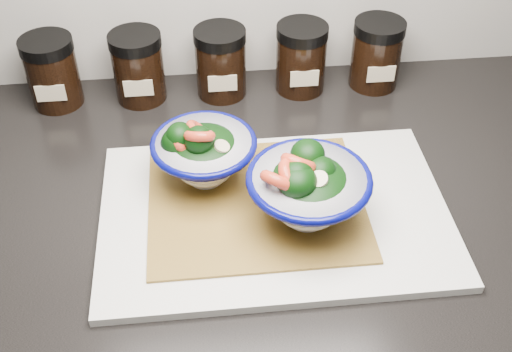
{
  "coord_description": "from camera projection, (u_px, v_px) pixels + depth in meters",
  "views": [
    {
      "loc": [
        -0.08,
        0.81,
        1.5
      ],
      "look_at": [
        -0.01,
        1.41,
        0.96
      ],
      "focal_mm": 45.0,
      "sensor_mm": 36.0,
      "label": 1
    }
  ],
  "objects": [
    {
      "name": "spice_jar_e",
      "position": [
        376.0,
        54.0,
        1.04
      ],
      "size": [
        0.08,
        0.08,
        0.11
      ],
      "color": "black",
      "rests_on": "countertop"
    },
    {
      "name": "countertop",
      "position": [
        263.0,
        200.0,
        0.89
      ],
      "size": [
        3.5,
        0.6,
        0.04
      ],
      "primitive_type": "cube",
      "color": "black",
      "rests_on": "cabinet"
    },
    {
      "name": "spice_jar_a",
      "position": [
        52.0,
        72.0,
        1.0
      ],
      "size": [
        0.08,
        0.08,
        0.11
      ],
      "color": "black",
      "rests_on": "countertop"
    },
    {
      "name": "bowl_left",
      "position": [
        202.0,
        153.0,
        0.84
      ],
      "size": [
        0.14,
        0.14,
        0.1
      ],
      "rotation": [
        0.0,
        0.0,
        -0.17
      ],
      "color": "white",
      "rests_on": "bamboo_mat"
    },
    {
      "name": "bowl_right",
      "position": [
        307.0,
        189.0,
        0.78
      ],
      "size": [
        0.15,
        0.15,
        0.11
      ],
      "rotation": [
        0.0,
        0.0,
        -0.01
      ],
      "color": "white",
      "rests_on": "bamboo_mat"
    },
    {
      "name": "spice_jar_d",
      "position": [
        301.0,
        58.0,
        1.03
      ],
      "size": [
        0.08,
        0.08,
        0.11
      ],
      "color": "black",
      "rests_on": "countertop"
    },
    {
      "name": "cutting_board",
      "position": [
        274.0,
        213.0,
        0.84
      ],
      "size": [
        0.45,
        0.3,
        0.01
      ],
      "primitive_type": "cube",
      "color": "silver",
      "rests_on": "countertop"
    },
    {
      "name": "spice_jar_b",
      "position": [
        138.0,
        67.0,
        1.01
      ],
      "size": [
        0.08,
        0.08,
        0.11
      ],
      "color": "black",
      "rests_on": "countertop"
    },
    {
      "name": "spice_jar_c",
      "position": [
        221.0,
        62.0,
        1.02
      ],
      "size": [
        0.08,
        0.08,
        0.11
      ],
      "color": "black",
      "rests_on": "countertop"
    },
    {
      "name": "bamboo_mat",
      "position": [
        256.0,
        202.0,
        0.84
      ],
      "size": [
        0.28,
        0.24,
        0.0
      ],
      "primitive_type": "cube",
      "color": "#A58131",
      "rests_on": "cutting_board"
    }
  ]
}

